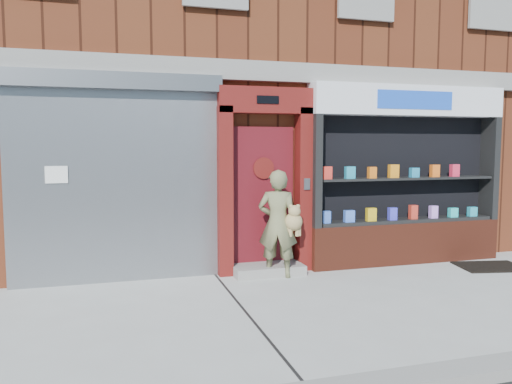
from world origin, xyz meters
name	(u,v)px	position (x,y,z in m)	size (l,w,h in m)	color
ground	(364,303)	(0.00, 0.00, 0.00)	(80.00, 80.00, 0.00)	#9E9E99
curb	(484,370)	(0.00, -2.15, 0.06)	(60.00, 0.30, 0.12)	gray
building	(243,61)	(0.00, 5.99, 4.00)	(12.00, 8.16, 8.00)	#512212
shutter_bay	(116,165)	(-3.00, 1.93, 1.72)	(3.10, 0.30, 3.04)	gray
red_door_bay	(265,181)	(-0.75, 1.86, 1.46)	(1.52, 0.58, 2.90)	#59110F
pharmacy_bay	(405,183)	(1.75, 1.81, 1.37)	(3.50, 0.41, 3.00)	maroon
woman	(279,223)	(-0.63, 1.52, 0.83)	(0.72, 0.61, 1.64)	#6A6B46
doormat	(491,267)	(2.92, 1.08, 0.01)	(1.04, 0.73, 0.03)	black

